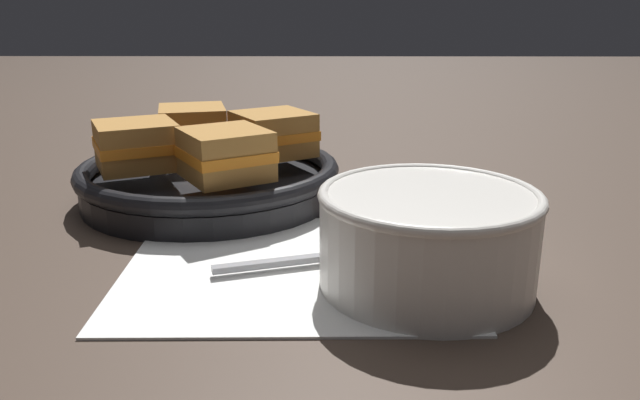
{
  "coord_description": "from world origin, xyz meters",
  "views": [
    {
      "loc": [
        0.04,
        -0.45,
        0.2
      ],
      "look_at": [
        0.04,
        0.05,
        0.04
      ],
      "focal_mm": 35.0,
      "sensor_mm": 36.0,
      "label": 1
    }
  ],
  "objects_px": {
    "spoon": "(339,255)",
    "sandwich_near_right": "(136,145)",
    "skillet": "(209,179)",
    "sandwich_far_left": "(225,154)",
    "sandwich_far_right": "(273,134)",
    "soup_bowl": "(428,233)",
    "sandwich_near_left": "(193,127)"
  },
  "relations": [
    {
      "from": "spoon",
      "to": "sandwich_far_left",
      "type": "height_order",
      "value": "sandwich_far_left"
    },
    {
      "from": "skillet",
      "to": "sandwich_far_right",
      "type": "xyz_separation_m",
      "value": [
        0.07,
        0.03,
        0.04
      ]
    },
    {
      "from": "skillet",
      "to": "sandwich_near_left",
      "type": "xyz_separation_m",
      "value": [
        -0.03,
        0.06,
        0.04
      ]
    },
    {
      "from": "sandwich_far_left",
      "to": "sandwich_far_right",
      "type": "bearing_deg",
      "value": 68.58
    },
    {
      "from": "spoon",
      "to": "sandwich_near_right",
      "type": "bearing_deg",
      "value": 127.08
    },
    {
      "from": "sandwich_far_left",
      "to": "spoon",
      "type": "bearing_deg",
      "value": -45.59
    },
    {
      "from": "spoon",
      "to": "sandwich_far_left",
      "type": "bearing_deg",
      "value": 117.36
    },
    {
      "from": "spoon",
      "to": "sandwich_near_right",
      "type": "xyz_separation_m",
      "value": [
        -0.2,
        0.14,
        0.06
      ]
    },
    {
      "from": "skillet",
      "to": "sandwich_far_right",
      "type": "bearing_deg",
      "value": 21.88
    },
    {
      "from": "sandwich_near_right",
      "to": "sandwich_far_left",
      "type": "distance_m",
      "value": 0.1
    },
    {
      "from": "sandwich_near_left",
      "to": "sandwich_far_right",
      "type": "relative_size",
      "value": 0.88
    },
    {
      "from": "soup_bowl",
      "to": "sandwich_near_right",
      "type": "bearing_deg",
      "value": 144.98
    },
    {
      "from": "spoon",
      "to": "skillet",
      "type": "xyz_separation_m",
      "value": [
        -0.13,
        0.17,
        0.01
      ]
    },
    {
      "from": "sandwich_near_right",
      "to": "soup_bowl",
      "type": "bearing_deg",
      "value": -35.02
    },
    {
      "from": "skillet",
      "to": "sandwich_near_left",
      "type": "relative_size",
      "value": 3.93
    },
    {
      "from": "sandwich_near_right",
      "to": "sandwich_far_left",
      "type": "xyz_separation_m",
      "value": [
        0.09,
        -0.04,
        0.0
      ]
    },
    {
      "from": "sandwich_near_left",
      "to": "sandwich_far_left",
      "type": "bearing_deg",
      "value": -66.42
    },
    {
      "from": "sandwich_far_left",
      "to": "skillet",
      "type": "bearing_deg",
      "value": 113.75
    },
    {
      "from": "sandwich_near_left",
      "to": "sandwich_near_right",
      "type": "height_order",
      "value": "same"
    },
    {
      "from": "soup_bowl",
      "to": "spoon",
      "type": "bearing_deg",
      "value": 147.78
    },
    {
      "from": "spoon",
      "to": "sandwich_far_left",
      "type": "distance_m",
      "value": 0.16
    },
    {
      "from": "skillet",
      "to": "sandwich_near_right",
      "type": "distance_m",
      "value": 0.08
    },
    {
      "from": "sandwich_near_left",
      "to": "sandwich_far_right",
      "type": "bearing_deg",
      "value": -21.42
    },
    {
      "from": "sandwich_near_left",
      "to": "skillet",
      "type": "bearing_deg",
      "value": -66.61
    },
    {
      "from": "soup_bowl",
      "to": "sandwich_near_left",
      "type": "distance_m",
      "value": 0.36
    },
    {
      "from": "spoon",
      "to": "sandwich_near_right",
      "type": "height_order",
      "value": "sandwich_near_right"
    },
    {
      "from": "sandwich_near_left",
      "to": "sandwich_near_right",
      "type": "bearing_deg",
      "value": -111.42
    },
    {
      "from": "skillet",
      "to": "sandwich_far_left",
      "type": "relative_size",
      "value": 3.47
    },
    {
      "from": "soup_bowl",
      "to": "sandwich_near_left",
      "type": "bearing_deg",
      "value": 128.97
    },
    {
      "from": "sandwich_far_right",
      "to": "sandwich_near_left",
      "type": "bearing_deg",
      "value": 158.58
    },
    {
      "from": "skillet",
      "to": "sandwich_near_right",
      "type": "xyz_separation_m",
      "value": [
        -0.06,
        -0.03,
        0.04
      ]
    },
    {
      "from": "sandwich_far_right",
      "to": "spoon",
      "type": "bearing_deg",
      "value": -71.41
    }
  ]
}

